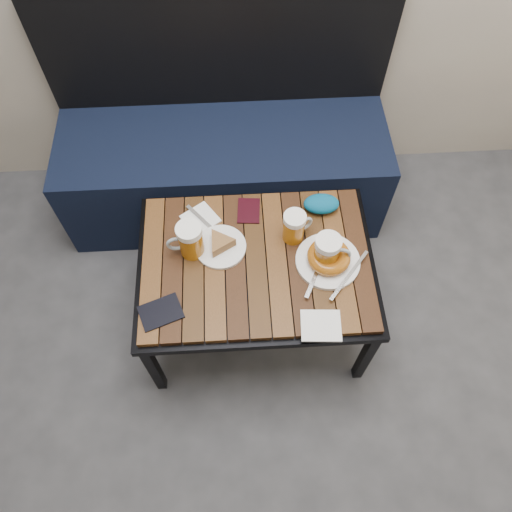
{
  "coord_description": "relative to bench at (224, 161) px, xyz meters",
  "views": [
    {
      "loc": [
        0.07,
        0.25,
        1.98
      ],
      "look_at": [
        0.12,
        1.13,
        0.5
      ],
      "focal_mm": 35.0,
      "sensor_mm": 36.0,
      "label": 1
    }
  ],
  "objects": [
    {
      "name": "room_shell",
      "position": [
        -0.02,
        -1.26,
        1.48
      ],
      "size": [
        4.0,
        4.0,
        4.0
      ],
      "color": "gray",
      "rests_on": "ground"
    },
    {
      "name": "bench",
      "position": [
        0.0,
        0.0,
        0.0
      ],
      "size": [
        1.4,
        0.5,
        0.95
      ],
      "color": "black",
      "rests_on": "ground"
    },
    {
      "name": "cafe_table",
      "position": [
        0.11,
        -0.64,
        0.16
      ],
      "size": [
        0.84,
        0.62,
        0.47
      ],
      "color": "black",
      "rests_on": "ground"
    },
    {
      "name": "beer_mug_left",
      "position": [
        -0.12,
        -0.59,
        0.27
      ],
      "size": [
        0.13,
        0.09,
        0.14
      ],
      "rotation": [
        0.0,
        0.0,
        3.23
      ],
      "color": "#AB600D",
      "rests_on": "cafe_table"
    },
    {
      "name": "beer_mug_centre",
      "position": [
        0.25,
        -0.55,
        0.26
      ],
      "size": [
        0.12,
        0.1,
        0.13
      ],
      "rotation": [
        0.0,
        0.0,
        0.43
      ],
      "color": "#AB600D",
      "rests_on": "cafe_table"
    },
    {
      "name": "beer_mug_right",
      "position": [
        0.34,
        -0.66,
        0.27
      ],
      "size": [
        0.13,
        0.09,
        0.14
      ],
      "rotation": [
        0.0,
        0.0,
        -0.1
      ],
      "color": "#AB600D",
      "rests_on": "cafe_table"
    },
    {
      "name": "plate_pie",
      "position": [
        -0.02,
        -0.58,
        0.22
      ],
      "size": [
        0.18,
        0.18,
        0.05
      ],
      "color": "white",
      "rests_on": "cafe_table"
    },
    {
      "name": "plate_bagel",
      "position": [
        0.35,
        -0.66,
        0.23
      ],
      "size": [
        0.26,
        0.27,
        0.06
      ],
      "color": "white",
      "rests_on": "cafe_table"
    },
    {
      "name": "napkin_left",
      "position": [
        -0.09,
        -0.45,
        0.2
      ],
      "size": [
        0.16,
        0.16,
        0.01
      ],
      "rotation": [
        0.0,
        0.0,
        0.61
      ],
      "color": "white",
      "rests_on": "cafe_table"
    },
    {
      "name": "napkin_right",
      "position": [
        0.3,
        -0.9,
        0.2
      ],
      "size": [
        0.14,
        0.12,
        0.01
      ],
      "rotation": [
        0.0,
        0.0,
        -0.06
      ],
      "color": "white",
      "rests_on": "cafe_table"
    },
    {
      "name": "passport_navy",
      "position": [
        -0.22,
        -0.82,
        0.2
      ],
      "size": [
        0.16,
        0.14,
        0.01
      ],
      "primitive_type": "cube",
      "rotation": [
        0.0,
        0.0,
        -1.22
      ],
      "color": "black",
      "rests_on": "cafe_table"
    },
    {
      "name": "passport_burgundy",
      "position": [
        0.09,
        -0.42,
        0.2
      ],
      "size": [
        0.09,
        0.12,
        0.01
      ],
      "primitive_type": "cube",
      "rotation": [
        0.0,
        0.0,
        -0.08
      ],
      "color": "black",
      "rests_on": "cafe_table"
    },
    {
      "name": "knit_pouch",
      "position": [
        0.36,
        -0.43,
        0.23
      ],
      "size": [
        0.13,
        0.09,
        0.06
      ],
      "primitive_type": "ellipsoid",
      "rotation": [
        0.0,
        0.0,
        -0.02
      ],
      "color": "navy",
      "rests_on": "cafe_table"
    }
  ]
}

